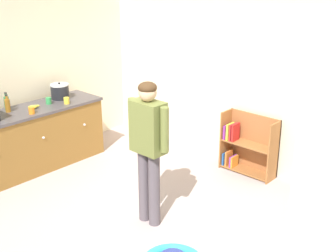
% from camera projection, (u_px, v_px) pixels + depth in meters
% --- Properties ---
extents(ground_plane, '(12.00, 12.00, 0.00)m').
position_uv_depth(ground_plane, '(130.00, 229.00, 5.00)').
color(ground_plane, '#B09E9D').
rests_on(ground_plane, ground).
extents(back_wall, '(5.20, 0.06, 2.70)m').
position_uv_depth(back_wall, '(249.00, 76.00, 6.15)').
color(back_wall, beige).
rests_on(back_wall, ground).
extents(left_side_wall, '(0.06, 2.99, 2.70)m').
position_uv_depth(left_side_wall, '(47.00, 66.00, 6.74)').
color(left_side_wall, beige).
rests_on(left_side_wall, ground).
extents(kitchen_counter, '(0.65, 2.15, 0.90)m').
position_uv_depth(kitchen_counter, '(32.00, 139.00, 6.34)').
color(kitchen_counter, brown).
rests_on(kitchen_counter, ground).
extents(bookshelf, '(0.80, 0.28, 0.85)m').
position_uv_depth(bookshelf, '(247.00, 146.00, 6.28)').
color(bookshelf, '#9E6334').
rests_on(bookshelf, ground).
extents(standing_person, '(0.57, 0.22, 1.67)m').
position_uv_depth(standing_person, '(148.00, 142.00, 4.81)').
color(standing_person, '#564D56').
rests_on(standing_person, ground).
extents(crock_pot, '(0.27, 0.27, 0.25)m').
position_uv_depth(crock_pot, '(60.00, 91.00, 6.64)').
color(crock_pot, black).
rests_on(crock_pot, kitchen_counter).
extents(banana_bunch, '(0.15, 0.16, 0.04)m').
position_uv_depth(banana_bunch, '(35.00, 106.00, 6.22)').
color(banana_bunch, yellow).
rests_on(banana_bunch, kitchen_counter).
extents(amber_bottle, '(0.07, 0.07, 0.25)m').
position_uv_depth(amber_bottle, '(8.00, 105.00, 6.04)').
color(amber_bottle, '#9E661E').
rests_on(amber_bottle, kitchen_counter).
extents(green_glass_bottle, '(0.07, 0.07, 0.25)m').
position_uv_depth(green_glass_bottle, '(7.00, 103.00, 6.15)').
color(green_glass_bottle, '#33753D').
rests_on(green_glass_bottle, kitchen_counter).
extents(orange_cup, '(0.08, 0.08, 0.09)m').
position_uv_depth(orange_cup, '(32.00, 110.00, 5.99)').
color(orange_cup, orange).
rests_on(orange_cup, kitchen_counter).
extents(green_cup, '(0.08, 0.08, 0.09)m').
position_uv_depth(green_cup, '(49.00, 101.00, 6.41)').
color(green_cup, green).
rests_on(green_cup, kitchen_counter).
extents(yellow_cup, '(0.08, 0.08, 0.09)m').
position_uv_depth(yellow_cup, '(67.00, 101.00, 6.42)').
color(yellow_cup, yellow).
rests_on(yellow_cup, kitchen_counter).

